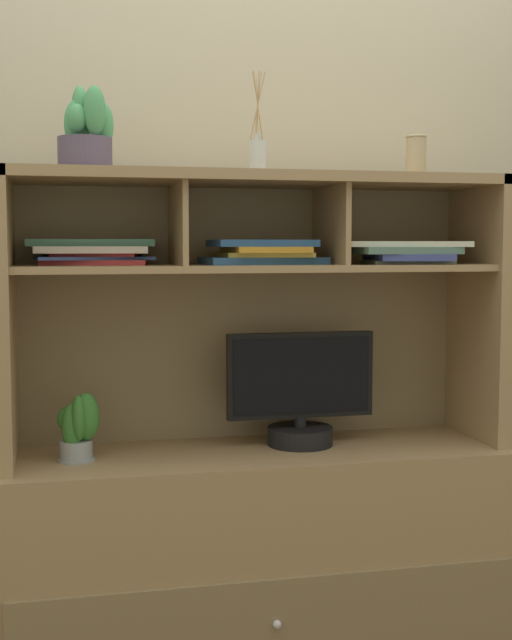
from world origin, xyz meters
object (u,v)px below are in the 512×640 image
tv_monitor (300,397)px  magazine_stack_left (264,252)px  media_console (256,497)px  potted_orchid (77,429)px  potted_succulent (86,137)px  magazine_stack_right (405,251)px  magazine_stack_centre (93,252)px  ceramic_vase (416,156)px  diffuser_bottle (258,154)px

tv_monitor → magazine_stack_left: 0.45m
media_console → tv_monitor: (0.14, 0.00, 0.30)m
potted_orchid → magazine_stack_left: magazine_stack_left is taller
tv_monitor → potted_succulent: potted_succulent is taller
magazine_stack_left → potted_succulent: 0.60m
magazine_stack_left → magazine_stack_right: magazine_stack_left is taller
media_console → potted_orchid: 0.58m
media_console → magazine_stack_right: media_console is taller
magazine_stack_centre → potted_orchid: bearing=-120.3°
potted_succulent → ceramic_vase: 0.97m
magazine_stack_right → magazine_stack_centre: bearing=173.5°
tv_monitor → magazine_stack_left: magazine_stack_left is taller
tv_monitor → diffuser_bottle: diffuser_bottle is taller
diffuser_bottle → magazine_stack_right: bearing=-3.6°
magazine_stack_right → tv_monitor: bearing=168.9°
magazine_stack_right → ceramic_vase: 0.29m
magazine_stack_left → magazine_stack_centre: 0.49m
magazine_stack_centre → magazine_stack_right: 0.92m
potted_orchid → diffuser_bottle: size_ratio=0.67×
potted_orchid → diffuser_bottle: 0.93m
tv_monitor → magazine_stack_right: bearing=-11.1°
potted_succulent → potted_orchid: bearing=-142.0°
ceramic_vase → potted_orchid: bearing=-179.1°
potted_orchid → magazine_stack_right: bearing=-0.6°
magazine_stack_right → potted_succulent: (-0.93, 0.04, 0.32)m
media_console → tv_monitor: 0.33m
potted_orchid → tv_monitor: bearing=4.3°
media_console → ceramic_vase: (0.49, -0.03, 1.02)m
media_console → magazine_stack_left: 0.74m
potted_succulent → media_console: bearing=1.9°
tv_monitor → diffuser_bottle: (-0.14, -0.03, 0.72)m
tv_monitor → magazine_stack_centre: bearing=175.9°
tv_monitor → ceramic_vase: size_ratio=3.66×
tv_monitor → potted_orchid: bearing=-175.7°
tv_monitor → potted_succulent: size_ratio=1.93×
potted_orchid → magazine_stack_left: 0.73m
tv_monitor → ceramic_vase: 0.80m
diffuser_bottle → potted_succulent: (-0.48, 0.01, 0.04)m
media_console → potted_succulent: size_ratio=6.44×
magazine_stack_left → ceramic_vase: ceramic_vase is taller
magazine_stack_right → potted_succulent: potted_succulent is taller
magazine_stack_left → magazine_stack_centre: size_ratio=1.02×
tv_monitor → potted_orchid: size_ratio=2.32×
potted_succulent → magazine_stack_centre: bearing=76.1°
potted_succulent → magazine_stack_right: bearing=-2.5°
magazine_stack_right → diffuser_bottle: (-0.44, 0.03, 0.28)m
ceramic_vase → magazine_stack_right: bearing=-148.7°
tv_monitor → magazine_stack_left: (-0.12, -0.02, 0.44)m
magazine_stack_centre → magazine_stack_right: bearing=-6.5°
magazine_stack_centre → magazine_stack_right: (0.91, -0.10, -0.00)m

